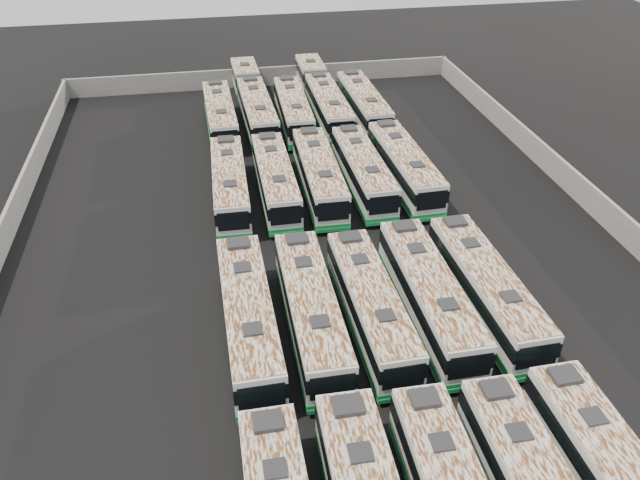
{
  "coord_description": "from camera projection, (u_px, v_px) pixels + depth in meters",
  "views": [
    {
      "loc": [
        -6.86,
        -35.83,
        25.69
      ],
      "look_at": [
        -0.08,
        -0.13,
        1.6
      ],
      "focal_mm": 35.0,
      "sensor_mm": 36.0,
      "label": 1
    }
  ],
  "objects": [
    {
      "name": "bus_midfront_left",
      "position": [
        311.0,
        311.0,
        36.8
      ],
      "size": [
        2.8,
        12.89,
        3.63
      ],
      "rotation": [
        0.0,
        0.0,
        -0.01
      ],
      "color": "silver",
      "rests_on": "ground"
    },
    {
      "name": "ground",
      "position": [
        321.0,
        258.0,
        44.6
      ],
      "size": [
        140.0,
        140.0,
        0.0
      ],
      "primitive_type": "plane",
      "color": "black",
      "rests_on": "ground"
    },
    {
      "name": "bus_midback_left",
      "position": [
        275.0,
        180.0,
        50.62
      ],
      "size": [
        2.67,
        12.46,
        3.51
      ],
      "rotation": [
        0.0,
        0.0,
        -0.0
      ],
      "color": "silver",
      "rests_on": "ground"
    },
    {
      "name": "bus_back_far_right",
      "position": [
        363.0,
        105.0,
        64.19
      ],
      "size": [
        2.86,
        12.95,
        3.64
      ],
      "rotation": [
        0.0,
        0.0,
        0.01
      ],
      "color": "silver",
      "rests_on": "ground"
    },
    {
      "name": "bus_midfront_right",
      "position": [
        429.0,
        295.0,
        38.0
      ],
      "size": [
        2.76,
        12.98,
        3.66
      ],
      "rotation": [
        0.0,
        0.0,
        0.0
      ],
      "color": "silver",
      "rests_on": "ground"
    },
    {
      "name": "bus_back_right",
      "position": [
        322.0,
        96.0,
        66.4
      ],
      "size": [
        2.75,
        19.96,
        3.62
      ],
      "rotation": [
        0.0,
        0.0,
        -0.0
      ],
      "color": "silver",
      "rests_on": "ground"
    },
    {
      "name": "bus_midback_far_right",
      "position": [
        404.0,
        167.0,
        52.45
      ],
      "size": [
        3.05,
        13.01,
        3.65
      ],
      "rotation": [
        0.0,
        0.0,
        0.02
      ],
      "color": "silver",
      "rests_on": "ground"
    },
    {
      "name": "bus_back_far_left",
      "position": [
        220.0,
        116.0,
        61.85
      ],
      "size": [
        2.94,
        12.62,
        3.54
      ],
      "rotation": [
        0.0,
        0.0,
        0.02
      ],
      "color": "silver",
      "rests_on": "ground"
    },
    {
      "name": "bus_midfront_far_right",
      "position": [
        486.0,
        289.0,
        38.59
      ],
      "size": [
        3.0,
        12.92,
        3.63
      ],
      "rotation": [
        0.0,
        0.0,
        0.02
      ],
      "color": "silver",
      "rests_on": "ground"
    },
    {
      "name": "bus_back_center",
      "position": [
        293.0,
        111.0,
        62.97
      ],
      "size": [
        2.97,
        12.63,
        3.54
      ],
      "rotation": [
        0.0,
        0.0,
        -0.03
      ],
      "color": "silver",
      "rests_on": "ground"
    },
    {
      "name": "bus_midback_center",
      "position": [
        319.0,
        175.0,
        51.18
      ],
      "size": [
        2.99,
        12.88,
        3.62
      ],
      "rotation": [
        0.0,
        0.0,
        -0.02
      ],
      "color": "silver",
      "rests_on": "ground"
    },
    {
      "name": "perimeter_wall",
      "position": [
        321.0,
        245.0,
        43.99
      ],
      "size": [
        45.2,
        73.2,
        2.2
      ],
      "color": "#65635E",
      "rests_on": "ground"
    },
    {
      "name": "bus_midfront_far_left",
      "position": [
        249.0,
        318.0,
        36.27
      ],
      "size": [
        2.9,
        13.06,
        3.67
      ],
      "rotation": [
        0.0,
        0.0,
        0.01
      ],
      "color": "silver",
      "rests_on": "ground"
    },
    {
      "name": "bus_midfront_center",
      "position": [
        371.0,
        306.0,
        37.28
      ],
      "size": [
        2.87,
        12.55,
        3.53
      ],
      "rotation": [
        0.0,
        0.0,
        0.02
      ],
      "color": "silver",
      "rests_on": "ground"
    },
    {
      "name": "bus_midback_right",
      "position": [
        363.0,
        171.0,
        51.88
      ],
      "size": [
        2.75,
        12.57,
        3.54
      ],
      "rotation": [
        0.0,
        0.0,
        0.01
      ],
      "color": "silver",
      "rests_on": "ground"
    },
    {
      "name": "bus_back_left",
      "position": [
        253.0,
        100.0,
        65.3
      ],
      "size": [
        3.2,
        20.1,
        3.64
      ],
      "rotation": [
        0.0,
        0.0,
        0.02
      ],
      "color": "silver",
      "rests_on": "ground"
    },
    {
      "name": "bus_midback_far_left",
      "position": [
        230.0,
        184.0,
        49.98
      ],
      "size": [
        2.92,
        12.55,
        3.52
      ],
      "rotation": [
        0.0,
        0.0,
        -0.02
      ],
      "color": "silver",
      "rests_on": "ground"
    }
  ]
}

